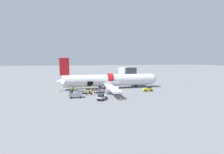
# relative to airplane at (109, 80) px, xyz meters

# --- Properties ---
(ground_plane) EXTENTS (500.00, 500.00, 0.00)m
(ground_plane) POSITION_rel_airplane_xyz_m (1.89, -3.16, -2.59)
(ground_plane) COLOR slate
(jet_bridge_stub) EXTENTS (3.78, 11.86, 6.52)m
(jet_bridge_stub) POSITION_rel_airplane_xyz_m (8.42, 6.79, 2.16)
(jet_bridge_stub) COLOR #4C4C51
(jet_bridge_stub) RESTS_ON ground_plane
(airplane) EXTENTS (33.08, 29.54, 9.76)m
(airplane) POSITION_rel_airplane_xyz_m (0.00, 0.00, 0.00)
(airplane) COLOR silver
(airplane) RESTS_ON ground_plane
(baggage_tug_lead) EXTENTS (2.69, 3.29, 1.45)m
(baggage_tug_lead) POSITION_rel_airplane_xyz_m (-4.34, -13.59, -1.97)
(baggage_tug_lead) COLOR silver
(baggage_tug_lead) RESTS_ON ground_plane
(baggage_tug_mid) EXTENTS (2.75, 1.93, 1.52)m
(baggage_tug_mid) POSITION_rel_airplane_xyz_m (10.54, -6.68, -1.95)
(baggage_tug_mid) COLOR yellow
(baggage_tug_mid) RESTS_ON ground_plane
(baggage_cart_loading) EXTENTS (3.59, 2.54, 1.08)m
(baggage_cart_loading) POSITION_rel_airplane_xyz_m (-8.90, -6.06, -2.08)
(baggage_cart_loading) COLOR #B7BABF
(baggage_cart_loading) RESTS_ON ground_plane
(baggage_cart_queued) EXTENTS (3.71, 2.69, 0.99)m
(baggage_cart_queued) POSITION_rel_airplane_xyz_m (-3.94, -5.86, -2.09)
(baggage_cart_queued) COLOR #999BA0
(baggage_cart_queued) RESTS_ON ground_plane
(baggage_cart_empty) EXTENTS (4.07, 1.88, 1.02)m
(baggage_cart_empty) POSITION_rel_airplane_xyz_m (-10.22, -10.35, -2.09)
(baggage_cart_empty) COLOR #999BA0
(baggage_cart_empty) RESTS_ON ground_plane
(ground_crew_loader_a) EXTENTS (0.37, 0.54, 1.57)m
(ground_crew_loader_a) POSITION_rel_airplane_xyz_m (-10.35, -3.84, -1.77)
(ground_crew_loader_a) COLOR #1E2338
(ground_crew_loader_a) RESTS_ON ground_plane
(ground_crew_loader_b) EXTENTS (0.50, 0.50, 1.54)m
(ground_crew_loader_b) POSITION_rel_airplane_xyz_m (-7.48, -8.32, -1.78)
(ground_crew_loader_b) COLOR #1E2338
(ground_crew_loader_b) RESTS_ON ground_plane
(ground_crew_driver) EXTENTS (0.56, 0.60, 1.81)m
(ground_crew_driver) POSITION_rel_airplane_xyz_m (-5.51, -3.26, -1.64)
(ground_crew_driver) COLOR black
(ground_crew_driver) RESTS_ON ground_plane
(ground_crew_supervisor) EXTENTS (0.55, 0.53, 1.69)m
(ground_crew_supervisor) POSITION_rel_airplane_xyz_m (-6.26, -8.16, -1.70)
(ground_crew_supervisor) COLOR black
(ground_crew_supervisor) RESTS_ON ground_plane
(ground_crew_helper) EXTENTS (0.41, 0.59, 1.69)m
(ground_crew_helper) POSITION_rel_airplane_xyz_m (-11.27, -3.64, -1.70)
(ground_crew_helper) COLOR #1E2338
(ground_crew_helper) RESTS_ON ground_plane
(ground_crew_marshal) EXTENTS (0.53, 0.56, 1.69)m
(ground_crew_marshal) POSITION_rel_airplane_xyz_m (-8.98, -3.61, -1.70)
(ground_crew_marshal) COLOR black
(ground_crew_marshal) RESTS_ON ground_plane
(suitcase_on_tarmac_upright) EXTENTS (0.56, 0.32, 0.82)m
(suitcase_on_tarmac_upright) POSITION_rel_airplane_xyz_m (-6.62, -6.94, -2.24)
(suitcase_on_tarmac_upright) COLOR #4C1E1E
(suitcase_on_tarmac_upright) RESTS_ON ground_plane
(safety_cone_nose) EXTENTS (0.51, 0.51, 0.77)m
(safety_cone_nose) POSITION_rel_airplane_xyz_m (15.80, -0.90, -2.23)
(safety_cone_nose) COLOR black
(safety_cone_nose) RESTS_ON ground_plane
(safety_cone_engine_left) EXTENTS (0.45, 0.45, 0.70)m
(safety_cone_engine_left) POSITION_rel_airplane_xyz_m (-0.26, -15.18, -2.27)
(safety_cone_engine_left) COLOR black
(safety_cone_engine_left) RESTS_ON ground_plane
(safety_cone_wingtip) EXTENTS (0.56, 0.56, 0.70)m
(safety_cone_wingtip) POSITION_rel_airplane_xyz_m (1.08, -7.33, -2.26)
(safety_cone_wingtip) COLOR black
(safety_cone_wingtip) RESTS_ON ground_plane
(safety_cone_tail) EXTENTS (0.52, 0.52, 0.80)m
(safety_cone_tail) POSITION_rel_airplane_xyz_m (-14.71, -1.36, -2.22)
(safety_cone_tail) COLOR black
(safety_cone_tail) RESTS_ON ground_plane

